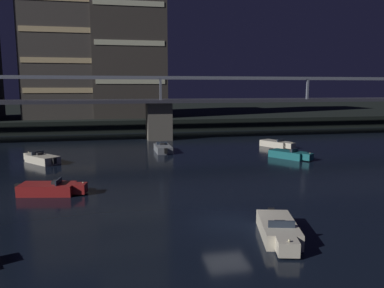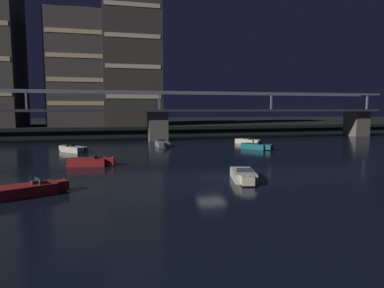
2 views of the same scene
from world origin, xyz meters
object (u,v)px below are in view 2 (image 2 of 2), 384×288
at_px(speedboat_mid_right, 73,149).
at_px(speedboat_far_left, 29,190).
at_px(speedboat_near_center, 256,146).
at_px(tower_west_tall, 78,70).
at_px(river_bridge, 157,117).
at_px(tower_central, 131,55).
at_px(speedboat_near_left, 248,141).
at_px(speedboat_mid_left, 243,175).
at_px(speedboat_near_right, 162,144).
at_px(speedboat_mid_center, 90,162).

xyz_separation_m(speedboat_mid_right, speedboat_far_left, (-0.43, -24.62, 0.00)).
bearing_deg(speedboat_near_center, tower_west_tall, 128.14).
relative_size(river_bridge, tower_central, 2.86).
height_order(speedboat_near_left, speedboat_mid_left, same).
height_order(tower_west_tall, speedboat_mid_right, tower_west_tall).
bearing_deg(speedboat_mid_right, tower_central, 72.64).
distance_m(tower_west_tall, speedboat_mid_right, 36.60).
bearing_deg(river_bridge, speedboat_near_right, -93.96).
bearing_deg(speedboat_mid_left, speedboat_mid_center, 140.51).
xyz_separation_m(tower_west_tall, tower_central, (12.32, -0.03, 3.92)).
distance_m(speedboat_mid_left, speedboat_far_left, 16.59).
bearing_deg(speedboat_far_left, speedboat_mid_right, 89.00).
height_order(speedboat_near_left, speedboat_mid_center, same).
bearing_deg(speedboat_mid_right, speedboat_mid_left, -55.36).
xyz_separation_m(speedboat_near_left, speedboat_mid_right, (-28.47, -4.92, 0.00)).
bearing_deg(river_bridge, speedboat_mid_right, -131.98).
bearing_deg(tower_central, speedboat_near_center, -65.98).
height_order(tower_west_tall, speedboat_near_left, tower_west_tall).
distance_m(speedboat_mid_center, speedboat_far_left, 12.62).
height_order(river_bridge, speedboat_mid_center, river_bridge).
bearing_deg(speedboat_near_left, speedboat_far_left, -134.38).
height_order(river_bridge, tower_west_tall, tower_west_tall).
bearing_deg(tower_west_tall, speedboat_mid_center, -84.04).
height_order(speedboat_mid_right, speedboat_far_left, same).
bearing_deg(speedboat_near_left, speedboat_mid_left, -113.66).
distance_m(speedboat_near_center, speedboat_mid_right, 26.74).
height_order(river_bridge, speedboat_near_center, river_bridge).
height_order(river_bridge, speedboat_far_left, river_bridge).
height_order(speedboat_near_right, speedboat_mid_center, same).
distance_m(speedboat_mid_center, speedboat_mid_right, 12.80).
relative_size(tower_central, speedboat_mid_center, 6.46).
distance_m(tower_central, speedboat_mid_center, 50.10).
xyz_separation_m(speedboat_near_left, speedboat_mid_left, (-12.37, -28.23, 0.00)).
distance_m(river_bridge, tower_west_tall, 26.13).
xyz_separation_m(river_bridge, speedboat_mid_center, (-11.13, -28.09, -4.12)).
distance_m(tower_central, speedboat_near_left, 38.51).
xyz_separation_m(tower_west_tall, speedboat_near_left, (30.33, -28.58, -14.61)).
height_order(tower_central, speedboat_far_left, tower_central).
bearing_deg(speedboat_mid_center, speedboat_near_right, 58.22).
bearing_deg(speedboat_near_left, speedboat_mid_center, -145.76).
relative_size(speedboat_mid_left, speedboat_far_left, 1.05).
distance_m(speedboat_near_center, speedboat_mid_left, 23.09).
distance_m(river_bridge, speedboat_near_center, 22.62).
distance_m(tower_west_tall, speedboat_mid_center, 48.46).
bearing_deg(speedboat_far_left, speedboat_mid_left, 4.53).
relative_size(speedboat_mid_left, speedboat_mid_right, 1.15).
bearing_deg(speedboat_mid_left, speedboat_near_center, 62.97).
xyz_separation_m(river_bridge, speedboat_far_left, (-14.50, -40.25, -4.12)).
distance_m(speedboat_near_left, speedboat_near_right, 15.21).
distance_m(speedboat_near_right, speedboat_mid_right, 13.94).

